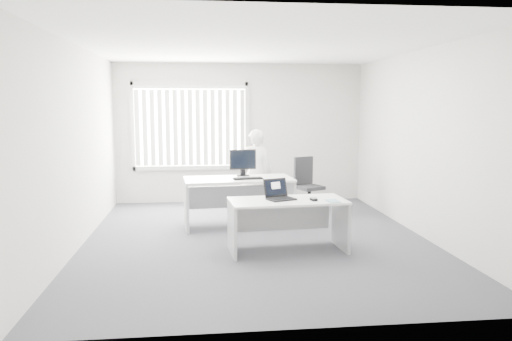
{
  "coord_description": "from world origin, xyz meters",
  "views": [
    {
      "loc": [
        -0.81,
        -7.13,
        1.98
      ],
      "look_at": [
        0.01,
        0.15,
        1.01
      ],
      "focal_mm": 35.0,
      "sensor_mm": 36.0,
      "label": 1
    }
  ],
  "objects": [
    {
      "name": "desk_far",
      "position": [
        -0.2,
        0.85,
        0.57
      ],
      "size": [
        1.8,
        0.96,
        0.79
      ],
      "rotation": [
        0.0,
        0.0,
        0.08
      ],
      "color": "white",
      "rests_on": "ground"
    },
    {
      "name": "window",
      "position": [
        -1.0,
        2.96,
        1.55
      ],
      "size": [
        2.32,
        0.06,
        1.76
      ],
      "primitive_type": "cube",
      "color": "#BABAB6",
      "rests_on": "wall_back"
    },
    {
      "name": "ground",
      "position": [
        0.0,
        0.0,
        0.0
      ],
      "size": [
        6.0,
        6.0,
        0.0
      ],
      "primitive_type": "plane",
      "color": "#505157",
      "rests_on": "ground"
    },
    {
      "name": "wall_left",
      "position": [
        -2.5,
        0.0,
        1.4
      ],
      "size": [
        0.02,
        6.0,
        2.8
      ],
      "primitive_type": "cube",
      "color": "beige",
      "rests_on": "ground"
    },
    {
      "name": "laptop",
      "position": [
        0.26,
        -0.63,
        0.85
      ],
      "size": [
        0.44,
        0.42,
        0.27
      ],
      "primitive_type": null,
      "rotation": [
        0.0,
        0.0,
        0.39
      ],
      "color": "black",
      "rests_on": "desk_near"
    },
    {
      "name": "wall_front",
      "position": [
        0.0,
        -3.0,
        1.4
      ],
      "size": [
        5.0,
        0.02,
        2.8
      ],
      "primitive_type": "cube",
      "color": "beige",
      "rests_on": "ground"
    },
    {
      "name": "wall_back",
      "position": [
        0.0,
        3.0,
        1.4
      ],
      "size": [
        5.0,
        0.02,
        2.8
      ],
      "primitive_type": "cube",
      "color": "beige",
      "rests_on": "ground"
    },
    {
      "name": "blinds",
      "position": [
        -1.0,
        2.9,
        1.52
      ],
      "size": [
        2.2,
        0.1,
        1.5
      ],
      "primitive_type": null,
      "color": "white",
      "rests_on": "wall_back"
    },
    {
      "name": "person",
      "position": [
        0.18,
        1.71,
        0.77
      ],
      "size": [
        0.62,
        0.47,
        1.55
      ],
      "primitive_type": "imported",
      "rotation": [
        0.0,
        0.0,
        2.96
      ],
      "color": "silver",
      "rests_on": "ground"
    },
    {
      "name": "paper_sheet",
      "position": [
        0.75,
        -0.69,
        0.71
      ],
      "size": [
        0.31,
        0.25,
        0.0
      ],
      "primitive_type": "cube",
      "rotation": [
        0.0,
        0.0,
        0.24
      ],
      "color": "silver",
      "rests_on": "desk_near"
    },
    {
      "name": "desk_near",
      "position": [
        0.35,
        -0.63,
        0.51
      ],
      "size": [
        1.6,
        0.84,
        0.71
      ],
      "rotation": [
        0.0,
        0.0,
        0.07
      ],
      "color": "white",
      "rests_on": "ground"
    },
    {
      "name": "booklet",
      "position": [
        0.92,
        -0.81,
        0.71
      ],
      "size": [
        0.17,
        0.23,
        0.01
      ],
      "primitive_type": "cube",
      "rotation": [
        0.0,
        0.0,
        0.12
      ],
      "color": "silver",
      "rests_on": "desk_near"
    },
    {
      "name": "office_chair",
      "position": [
        1.2,
        1.97,
        0.31
      ],
      "size": [
        0.75,
        0.75,
        1.0
      ],
      "rotation": [
        0.0,
        0.0,
        0.43
      ],
      "color": "black",
      "rests_on": "ground"
    },
    {
      "name": "ceiling",
      "position": [
        0.0,
        0.0,
        2.8
      ],
      "size": [
        5.0,
        6.0,
        0.02
      ],
      "primitive_type": "cube",
      "color": "white",
      "rests_on": "wall_back"
    },
    {
      "name": "monitor",
      "position": [
        -0.11,
        1.1,
        1.02
      ],
      "size": [
        0.45,
        0.17,
        0.44
      ],
      "primitive_type": null,
      "rotation": [
        0.0,
        0.0,
        0.09
      ],
      "color": "black",
      "rests_on": "desk_far"
    },
    {
      "name": "wall_right",
      "position": [
        2.5,
        0.0,
        1.4
      ],
      "size": [
        0.02,
        6.0,
        2.8
      ],
      "primitive_type": "cube",
      "color": "beige",
      "rests_on": "ground"
    },
    {
      "name": "keyboard",
      "position": [
        -0.06,
        0.72,
        0.8
      ],
      "size": [
        0.49,
        0.21,
        0.02
      ],
      "primitive_type": "cube",
      "rotation": [
        0.0,
        0.0,
        0.1
      ],
      "color": "black",
      "rests_on": "desk_far"
    },
    {
      "name": "mouse",
      "position": [
        0.68,
        -0.74,
        0.73
      ],
      "size": [
        0.09,
        0.13,
        0.05
      ],
      "primitive_type": null,
      "rotation": [
        0.0,
        0.0,
        0.21
      ],
      "color": "#A9A9AB",
      "rests_on": "paper_sheet"
    }
  ]
}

